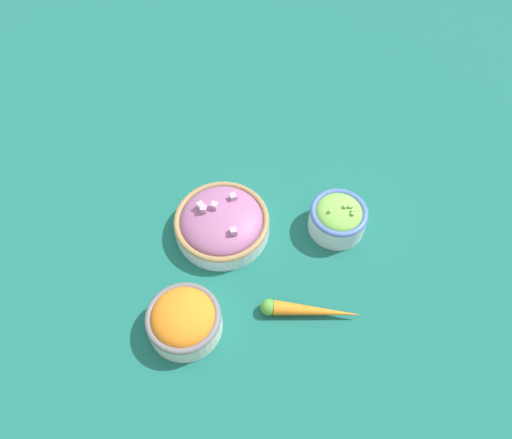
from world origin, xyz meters
TOP-DOWN VIEW (x-y plane):
  - ground_plane at (0.00, 0.00)m, footprint 3.00×3.00m
  - bowl_carrots at (-0.22, 0.10)m, footprint 0.13×0.13m
  - bowl_red_onion at (-0.01, 0.07)m, footprint 0.18×0.18m
  - bowl_lettuce at (0.02, -0.16)m, footprint 0.11×0.11m
  - loose_carrot at (-0.17, -0.11)m, footprint 0.03×0.18m

SIDE VIEW (x-z plane):
  - ground_plane at x=0.00m, z-range 0.00..0.00m
  - loose_carrot at x=-0.17m, z-range 0.00..0.03m
  - bowl_red_onion at x=-0.01m, z-range -0.01..0.06m
  - bowl_carrots at x=-0.22m, z-range 0.00..0.07m
  - bowl_lettuce at x=0.02m, z-range 0.00..0.07m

